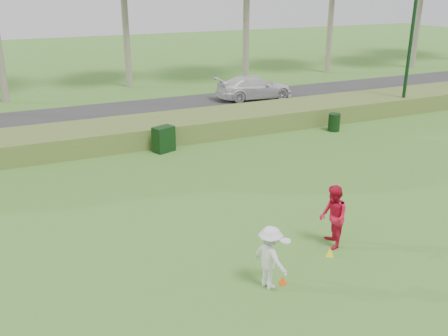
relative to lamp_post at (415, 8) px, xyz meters
name	(u,v)px	position (x,y,z in m)	size (l,w,h in m)	color
ground	(287,264)	(-14.00, -11.00, -5.59)	(120.00, 120.00, 0.00)	#3B7426
reed_strip	(153,130)	(-14.00, 1.00, -5.14)	(80.00, 3.00, 0.90)	#516B2A
park_road	(128,114)	(-14.00, 6.00, -5.56)	(80.00, 6.00, 0.06)	#2D2D2D
lamp_post	(415,8)	(0.00, 0.00, 0.00)	(0.70, 0.70, 8.18)	black
player_white	(270,257)	(-14.92, -11.71, -4.80)	(0.96, 1.15, 1.59)	white
player_red	(333,217)	(-12.40, -10.70, -4.70)	(0.87, 0.68, 1.79)	red
cone_orange	(283,280)	(-14.57, -11.76, -5.48)	(0.21, 0.21, 0.23)	#FF4D0D
cone_yellow	(330,252)	(-12.74, -11.13, -5.47)	(0.22, 0.22, 0.24)	yellow
utility_cabinet	(164,139)	(-14.11, -0.91, -5.04)	(0.88, 0.55, 1.10)	black
trash_bin	(334,122)	(-5.52, -1.30, -5.16)	(0.57, 0.57, 0.86)	black
car_right	(254,87)	(-5.90, 6.46, -4.84)	(1.94, 4.77, 1.39)	silver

